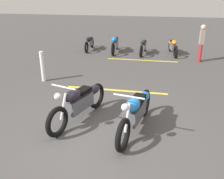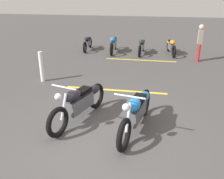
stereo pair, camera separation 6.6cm
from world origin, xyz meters
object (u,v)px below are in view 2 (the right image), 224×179
(bystander_near_row, at_px, (200,41))
(motorcycle_row_center, at_px, (113,43))
(motorcycle_bright_foreground, at_px, (137,110))
(motorcycle_dark_foreground, at_px, (80,102))
(motorcycle_row_far_left, at_px, (171,46))
(motorcycle_row_left, at_px, (142,46))
(motorcycle_row_right, at_px, (88,43))
(bollard_post, at_px, (42,67))

(bystander_near_row, bearing_deg, motorcycle_row_center, 158.61)
(motorcycle_bright_foreground, xyz_separation_m, motorcycle_dark_foreground, (0.17, 1.35, 0.00))
(motorcycle_row_far_left, height_order, motorcycle_row_left, motorcycle_row_far_left)
(motorcycle_row_center, bearing_deg, motorcycle_dark_foreground, 0.49)
(motorcycle_row_left, relative_size, motorcycle_row_right, 1.01)
(motorcycle_row_far_left, distance_m, motorcycle_row_right, 4.36)
(motorcycle_dark_foreground, distance_m, motorcycle_row_center, 7.27)
(motorcycle_row_far_left, bearing_deg, bystander_near_row, 35.56)
(motorcycle_dark_foreground, height_order, motorcycle_row_center, motorcycle_dark_foreground)
(motorcycle_dark_foreground, height_order, motorcycle_row_far_left, motorcycle_dark_foreground)
(motorcycle_row_left, distance_m, bystander_near_row, 2.82)
(motorcycle_bright_foreground, height_order, motorcycle_row_far_left, motorcycle_bright_foreground)
(motorcycle_row_right, bearing_deg, motorcycle_row_center, 76.22)
(motorcycle_dark_foreground, height_order, motorcycle_row_left, motorcycle_dark_foreground)
(motorcycle_row_right, bearing_deg, bystander_near_row, 72.22)
(motorcycle_bright_foreground, distance_m, bystander_near_row, 6.72)
(motorcycle_row_left, height_order, motorcycle_row_center, motorcycle_row_center)
(motorcycle_row_left, distance_m, motorcycle_row_center, 1.46)
(motorcycle_bright_foreground, distance_m, motorcycle_row_left, 7.37)
(motorcycle_row_right, height_order, bystander_near_row, bystander_near_row)
(motorcycle_dark_foreground, xyz_separation_m, motorcycle_row_right, (7.44, 2.17, -0.06))
(motorcycle_row_far_left, bearing_deg, motorcycle_bright_foreground, -16.18)
(motorcycle_row_far_left, height_order, motorcycle_row_right, motorcycle_row_far_left)
(motorcycle_dark_foreground, height_order, motorcycle_row_right, motorcycle_dark_foreground)
(motorcycle_row_right, xyz_separation_m, bystander_near_row, (-1.21, -5.53, 0.50))
(motorcycle_dark_foreground, height_order, bollard_post, bollard_post)
(motorcycle_bright_foreground, bearing_deg, bollard_post, -115.44)
(motorcycle_bright_foreground, xyz_separation_m, motorcycle_row_center, (7.40, 2.07, -0.01))
(motorcycle_row_center, distance_m, bystander_near_row, 4.22)
(motorcycle_bright_foreground, height_order, motorcycle_row_right, motorcycle_bright_foreground)
(motorcycle_row_far_left, bearing_deg, motorcycle_row_right, -100.71)
(motorcycle_row_far_left, bearing_deg, motorcycle_row_left, -91.47)
(motorcycle_row_left, distance_m, bollard_post, 5.67)
(bystander_near_row, height_order, bollard_post, bystander_near_row)
(motorcycle_dark_foreground, distance_m, motorcycle_row_far_left, 7.70)
(motorcycle_row_left, bearing_deg, motorcycle_row_right, -94.11)
(motorcycle_row_left, relative_size, bollard_post, 1.89)
(motorcycle_row_right, bearing_deg, motorcycle_row_far_left, 83.77)
(motorcycle_row_left, bearing_deg, bystander_near_row, 71.58)
(motorcycle_row_right, bearing_deg, bollard_post, -5.66)
(motorcycle_row_right, distance_m, bollard_post, 5.12)
(motorcycle_bright_foreground, relative_size, motorcycle_row_right, 1.14)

